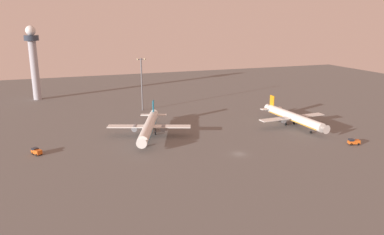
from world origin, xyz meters
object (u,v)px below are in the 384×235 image
at_px(control_tower, 33,58).
at_px(airplane_terminal_side, 293,117).
at_px(cargo_loader, 354,142).
at_px(airplane_mid_apron, 149,126).
at_px(apron_light_west, 142,81).
at_px(baggage_tractor, 37,151).

xyz_separation_m(control_tower, airplane_terminal_side, (107.65, -99.02, -20.24)).
xyz_separation_m(airplane_terminal_side, cargo_loader, (6.75, -29.32, -2.82)).
bearing_deg(airplane_mid_apron, apron_light_west, -79.07).
xyz_separation_m(airplane_mid_apron, apron_light_west, (7.42, 45.19, 11.06)).
bearing_deg(apron_light_west, airplane_terminal_side, -43.06).
relative_size(control_tower, cargo_loader, 9.29).
distance_m(cargo_loader, apron_light_west, 103.40).
xyz_separation_m(airplane_mid_apron, cargo_loader, (69.77, -36.09, -2.98)).
relative_size(control_tower, baggage_tractor, 9.27).
xyz_separation_m(control_tower, airplane_mid_apron, (44.63, -92.26, -20.08)).
bearing_deg(baggage_tractor, airplane_terminal_side, -31.83).
xyz_separation_m(control_tower, apron_light_west, (52.05, -47.07, -9.02)).
height_order(airplane_terminal_side, cargo_loader, airplane_terminal_side).
distance_m(baggage_tractor, cargo_loader, 115.22).
bearing_deg(airplane_terminal_side, control_tower, -45.18).
bearing_deg(airplane_mid_apron, control_tower, -43.94).
height_order(airplane_terminal_side, airplane_mid_apron, airplane_mid_apron).
bearing_deg(cargo_loader, airplane_terminal_side, 30.39).
bearing_deg(baggage_tractor, control_tower, 59.59).
height_order(control_tower, airplane_terminal_side, control_tower).
bearing_deg(control_tower, cargo_loader, -48.29).
height_order(baggage_tractor, cargo_loader, same).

